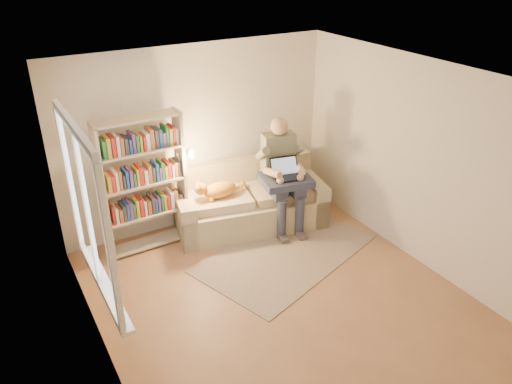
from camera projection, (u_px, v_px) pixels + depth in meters
floor at (281, 299)px, 5.89m from camera, size 4.50×4.50×0.00m
ceiling at (288, 82)px, 4.71m from camera, size 4.00×4.50×0.02m
wall_left at (94, 256)px, 4.41m from camera, size 0.02×4.50×2.60m
wall_right at (419, 165)px, 6.19m from camera, size 0.02×4.50×2.60m
wall_back at (197, 137)px, 7.03m from camera, size 4.00×0.02×2.60m
wall_front at (455, 332)px, 3.56m from camera, size 4.00×0.02×2.60m
window at (93, 237)px, 4.55m from camera, size 0.12×1.52×1.69m
sofa at (248, 203)px, 7.32m from camera, size 2.30×1.39×0.91m
person at (282, 169)px, 7.05m from camera, size 0.58×0.79×1.61m
cat at (215, 190)px, 6.89m from camera, size 0.75×0.35×0.27m
blanket at (290, 180)px, 6.97m from camera, size 0.78×0.68×0.10m
laptop at (290, 172)px, 6.93m from camera, size 0.46×0.42×0.33m
bookshelf at (143, 178)px, 6.46m from camera, size 1.24×0.34×1.87m
rug at (286, 253)px, 6.75m from camera, size 2.71×2.10×0.01m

